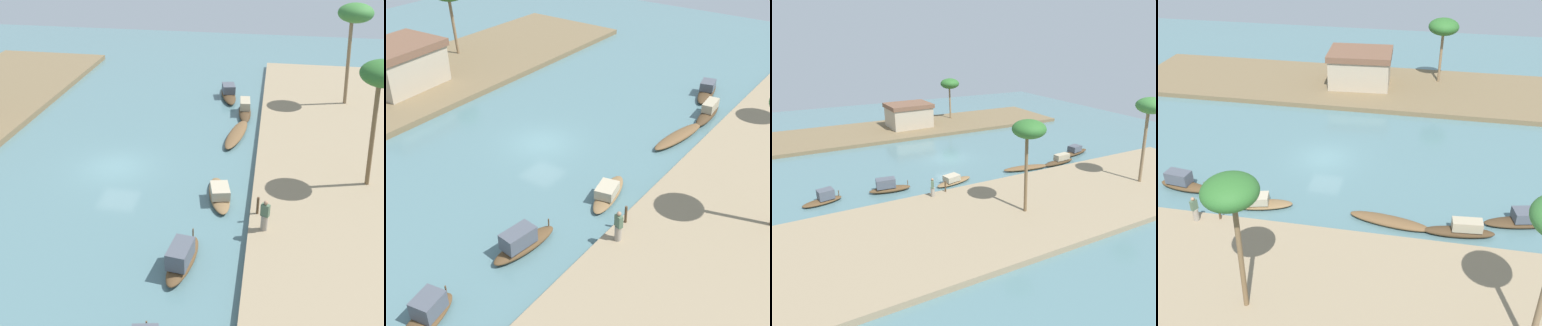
# 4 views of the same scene
# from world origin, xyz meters

# --- Properties ---
(river_water) EXTENTS (77.55, 77.55, 0.00)m
(river_water) POSITION_xyz_m (0.00, 0.00, 0.00)
(river_water) COLOR slate
(river_water) RESTS_ON ground
(riverbank_left) EXTENTS (47.87, 11.88, 0.47)m
(riverbank_left) POSITION_xyz_m (0.00, -14.84, 0.23)
(riverbank_left) COLOR #937F60
(riverbank_left) RESTS_ON ground
(riverbank_right) EXTENTS (47.87, 11.88, 0.47)m
(riverbank_right) POSITION_xyz_m (0.00, 14.84, 0.23)
(riverbank_right) COLOR brown
(riverbank_right) RESTS_ON ground
(sampan_midstream) EXTENTS (3.49, 1.79, 1.22)m
(sampan_midstream) POSITION_xyz_m (-14.39, -5.72, 0.45)
(sampan_midstream) COLOR brown
(sampan_midstream) RESTS_ON river_water
(sampan_foreground) EXTENTS (4.13, 2.00, 0.94)m
(sampan_foreground) POSITION_xyz_m (-2.64, -7.05, 0.34)
(sampan_foreground) COLOR brown
(sampan_foreground) RESTS_ON river_water
(sampan_upstream_small) EXTENTS (5.03, 2.14, 1.15)m
(sampan_upstream_small) POSITION_xyz_m (14.20, -5.83, 0.40)
(sampan_upstream_small) COLOR #47331E
(sampan_upstream_small) RESTS_ON river_water
(sampan_open_hull) EXTENTS (4.39, 1.31, 1.15)m
(sampan_open_hull) POSITION_xyz_m (10.36, -7.56, 0.43)
(sampan_open_hull) COLOR #47331E
(sampan_open_hull) RESTS_ON river_water
(sampan_with_red_awning) EXTENTS (5.33, 1.89, 0.46)m
(sampan_with_red_awning) POSITION_xyz_m (5.95, -7.27, 0.23)
(sampan_with_red_awning) COLOR brown
(sampan_with_red_awning) RESTS_ON river_water
(sampan_near_left_bank) EXTENTS (3.90, 1.51, 1.35)m
(sampan_near_left_bank) POSITION_xyz_m (-8.80, -6.03, 0.52)
(sampan_near_left_bank) COLOR brown
(sampan_near_left_bank) RESTS_ON river_water
(person_on_near_bank) EXTENTS (0.46, 0.48, 1.71)m
(person_on_near_bank) POSITION_xyz_m (-5.86, -9.67, 1.23)
(person_on_near_bank) COLOR gray
(person_on_near_bank) RESTS_ON riverbank_left
(mooring_post) EXTENTS (0.14, 0.14, 0.99)m
(mooring_post) POSITION_xyz_m (-4.47, -9.28, 0.96)
(mooring_post) COLOR #4C3823
(mooring_post) RESTS_ON riverbank_left
(palm_tree_left_near) EXTENTS (2.55, 2.55, 7.39)m
(palm_tree_left_near) POSITION_xyz_m (-0.27, -15.29, 7.00)
(palm_tree_left_near) COLOR brown
(palm_tree_left_near) RESTS_ON riverbank_left
(palm_tree_left_far) EXTENTS (2.68, 2.68, 8.03)m
(palm_tree_left_far) POSITION_xyz_m (13.14, -15.42, 7.57)
(palm_tree_left_far) COLOR #7F6647
(palm_tree_left_far) RESTS_ON riverbank_left
(palm_tree_right_tall) EXTENTS (3.07, 3.07, 6.59)m
(palm_tree_right_tall) POSITION_xyz_m (8.39, 17.44, 6.14)
(palm_tree_right_tall) COLOR #7F6647
(palm_tree_right_tall) RESTS_ON riverbank_right
(riverside_building) EXTENTS (6.73, 5.47, 3.55)m
(riverside_building) POSITION_xyz_m (0.28, 14.98, 2.27)
(riverside_building) COLOR tan
(riverside_building) RESTS_ON riverbank_right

